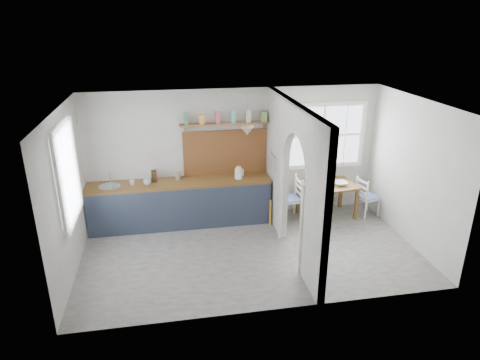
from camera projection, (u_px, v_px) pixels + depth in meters
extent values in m
cube|color=gray|center=(251.00, 252.00, 7.50)|extent=(5.80, 3.20, 0.01)
cube|color=silver|center=(252.00, 104.00, 6.56)|extent=(5.80, 3.20, 0.01)
cube|color=silver|center=(235.00, 154.00, 8.50)|extent=(5.80, 0.01, 2.60)
cube|color=silver|center=(276.00, 227.00, 5.56)|extent=(5.80, 0.01, 2.60)
cube|color=silver|center=(67.00, 195.00, 6.55)|extent=(0.01, 3.20, 2.60)
cube|color=silver|center=(413.00, 172.00, 7.51)|extent=(0.01, 3.20, 2.60)
cube|color=silver|center=(317.00, 210.00, 6.05)|extent=(0.12, 0.80, 2.60)
cube|color=silver|center=(277.00, 161.00, 8.07)|extent=(0.12, 1.20, 2.60)
cube|color=silver|center=(298.00, 139.00, 6.68)|extent=(0.12, 1.20, 1.05)
cube|color=brown|center=(180.00, 183.00, 8.19)|extent=(3.50, 0.60, 0.05)
cube|color=#313C4F|center=(182.00, 210.00, 8.09)|extent=(3.50, 0.03, 0.85)
cube|color=#3D2511|center=(181.00, 203.00, 8.40)|extent=(3.46, 0.45, 0.85)
cylinder|color=silver|center=(110.00, 187.00, 7.97)|extent=(0.40, 0.40, 0.02)
cube|color=brown|center=(225.00, 152.00, 8.43)|extent=(1.65, 0.03, 0.90)
cube|color=#9B653E|center=(226.00, 124.00, 8.13)|extent=(1.75, 0.20, 0.03)
cube|color=#2F6F39|center=(186.00, 120.00, 7.97)|extent=(0.09, 0.09, 0.18)
cube|color=gold|center=(202.00, 119.00, 8.02)|extent=(0.09, 0.09, 0.18)
cube|color=#A63C51|center=(218.00, 119.00, 8.07)|extent=(0.09, 0.09, 0.18)
cube|color=#55B5B7|center=(233.00, 118.00, 8.12)|extent=(0.09, 0.09, 0.18)
cube|color=beige|center=(249.00, 117.00, 8.17)|extent=(0.09, 0.09, 0.18)
cube|color=olive|center=(264.00, 117.00, 8.22)|extent=(0.09, 0.09, 0.18)
cone|color=white|center=(247.00, 131.00, 7.90)|extent=(0.26, 0.26, 0.16)
cylinder|color=silver|center=(274.00, 156.00, 7.90)|extent=(0.02, 0.50, 0.02)
imported|color=white|center=(132.00, 183.00, 8.01)|extent=(0.13, 0.13, 0.09)
imported|color=silver|center=(147.00, 182.00, 8.04)|extent=(0.15, 0.15, 0.11)
cube|color=#3D2511|center=(154.00, 176.00, 8.17)|extent=(0.11, 0.14, 0.21)
cylinder|color=gray|center=(178.00, 175.00, 8.29)|extent=(0.13, 0.13, 0.17)
cube|color=#D03F92|center=(270.00, 211.00, 8.41)|extent=(0.02, 0.03, 0.50)
cube|color=gold|center=(270.00, 214.00, 8.36)|extent=(0.02, 0.03, 0.56)
imported|color=silver|center=(340.00, 183.00, 8.57)|extent=(0.28, 0.28, 0.07)
imported|color=#58935D|center=(321.00, 186.00, 8.38)|extent=(0.13, 0.13, 0.11)
cylinder|color=black|center=(313.00, 185.00, 8.54)|extent=(0.20, 0.20, 0.02)
imported|color=#583C6A|center=(329.00, 176.00, 8.79)|extent=(0.23, 0.23, 0.19)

